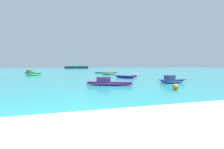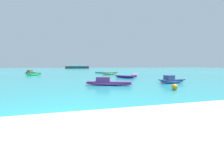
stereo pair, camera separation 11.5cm
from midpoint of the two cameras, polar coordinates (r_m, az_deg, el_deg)
name	(u,v)px [view 2 (the right image)]	position (r m, az deg, el deg)	size (l,w,h in m)	color
ground_plane	(48,132)	(3.81, -22.33, -19.61)	(240.00, 240.00, 0.00)	teal
moored_boat_0	(34,74)	(25.73, -27.48, 0.12)	(2.08, 2.28, 0.37)	#32C86C
moored_boat_1	(110,73)	(24.74, -0.63, 0.44)	(3.36, 2.51, 0.42)	#7DA474
moored_boat_2	(102,72)	(29.66, -3.89, 0.77)	(2.71, 3.01, 0.29)	#4BE1E3
moored_boat_3	(108,83)	(11.21, -1.22, -3.08)	(3.58, 1.87, 0.63)	purple
moored_boat_4	(171,80)	(13.69, 21.92, -2.07)	(2.53, 0.98, 0.68)	#5566C5
moored_boat_5	(135,75)	(21.45, 8.88, -0.19)	(2.47, 3.65, 0.31)	#E88BCD
moored_boat_6	(125,77)	(18.14, 5.15, -0.82)	(2.21, 2.62, 0.30)	#3A1A97
moored_boat_7	(31,72)	(31.68, -28.41, 0.68)	(2.73, 2.20, 0.68)	#9E985A
mooring_buoy_0	(175,87)	(9.92, 23.04, -4.40)	(0.37, 0.37, 0.37)	orange
distant_ferry	(77,66)	(86.80, -13.10, 3.01)	(12.90, 2.84, 2.84)	#2D333D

